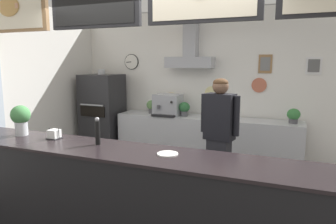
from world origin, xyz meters
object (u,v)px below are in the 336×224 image
(potted_oregano, at_px, (210,112))
(potted_thyme, at_px, (152,106))
(espresso_machine, at_px, (168,105))
(shop_worker, at_px, (219,137))
(napkin_holder, at_px, (54,134))
(pepper_grinder, at_px, (97,131))
(potted_basil, at_px, (294,115))
(basil_vase, at_px, (21,119))
(condiment_plate, at_px, (168,154))
(pizza_oven, at_px, (103,115))
(potted_sage, at_px, (184,108))

(potted_oregano, relative_size, potted_thyme, 0.77)
(espresso_machine, relative_size, potted_thyme, 1.90)
(shop_worker, distance_m, potted_thyme, 2.21)
(napkin_holder, xyz_separation_m, pepper_grinder, (0.61, -0.03, 0.10))
(potted_basil, bearing_deg, basil_vase, -137.52)
(shop_worker, distance_m, napkin_holder, 2.03)
(espresso_machine, distance_m, potted_thyme, 0.36)
(napkin_holder, bearing_deg, condiment_plate, -3.33)
(shop_worker, distance_m, pepper_grinder, 1.63)
(potted_thyme, bearing_deg, pizza_oven, -172.96)
(potted_oregano, bearing_deg, potted_thyme, 179.35)
(shop_worker, height_order, potted_sage, shop_worker)
(potted_basil, height_order, potted_sage, potted_sage)
(espresso_machine, height_order, basil_vase, basil_vase)
(espresso_machine, height_order, napkin_holder, espresso_machine)
(condiment_plate, bearing_deg, potted_sage, 106.29)
(potted_thyme, height_order, potted_sage, potted_sage)
(potted_sage, xyz_separation_m, basil_vase, (-1.09, -2.66, 0.18))
(potted_oregano, distance_m, potted_sage, 0.47)
(shop_worker, bearing_deg, pepper_grinder, 62.37)
(potted_oregano, height_order, napkin_holder, napkin_holder)
(basil_vase, height_order, napkin_holder, basil_vase)
(espresso_machine, bearing_deg, potted_sage, -1.69)
(condiment_plate, bearing_deg, basil_vase, 178.12)
(espresso_machine, height_order, potted_sage, espresso_machine)
(shop_worker, xyz_separation_m, potted_basil, (0.88, 1.45, 0.12))
(espresso_machine, bearing_deg, potted_oregano, 2.32)
(espresso_machine, relative_size, potted_oregano, 2.47)
(potted_thyme, relative_size, basil_vase, 0.73)
(pizza_oven, xyz_separation_m, pepper_grinder, (1.70, -2.59, 0.36))
(pepper_grinder, bearing_deg, potted_basil, 55.33)
(condiment_plate, bearing_deg, shop_worker, 82.01)
(espresso_machine, distance_m, condiment_plate, 2.95)
(espresso_machine, distance_m, potted_oregano, 0.80)
(shop_worker, xyz_separation_m, potted_oregano, (-0.51, 1.44, 0.09))
(potted_sage, height_order, condiment_plate, potted_sage)
(espresso_machine, bearing_deg, napkin_holder, -96.40)
(condiment_plate, relative_size, pepper_grinder, 0.68)
(espresso_machine, xyz_separation_m, basil_vase, (-0.76, -2.66, 0.13))
(napkin_holder, bearing_deg, potted_basil, 47.21)
(pizza_oven, relative_size, potted_basil, 7.31)
(shop_worker, xyz_separation_m, potted_sage, (-0.98, 1.40, 0.13))
(espresso_machine, bearing_deg, pizza_oven, -176.59)
(potted_sage, distance_m, pepper_grinder, 2.67)
(potted_sage, height_order, basil_vase, basil_vase)
(potted_basil, distance_m, basil_vase, 4.00)
(potted_oregano, bearing_deg, pizza_oven, -176.99)
(potted_basil, bearing_deg, shop_worker, -121.30)
(napkin_holder, bearing_deg, pepper_grinder, -2.87)
(condiment_plate, bearing_deg, pizza_oven, 133.55)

